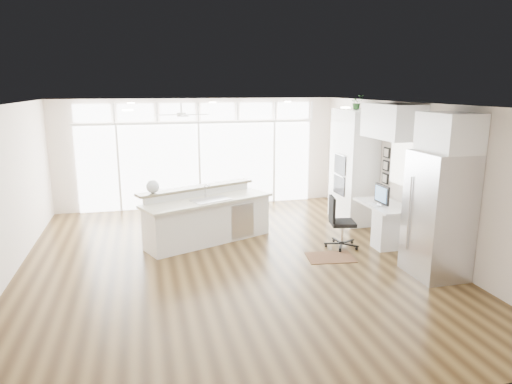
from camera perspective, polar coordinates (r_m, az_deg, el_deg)
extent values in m
cube|color=#3B2812|center=(8.07, -3.32, -8.73)|extent=(7.00, 8.00, 0.02)
cube|color=white|center=(7.50, -3.60, 10.89)|extent=(7.00, 8.00, 0.02)
cube|color=silver|center=(11.56, -7.18, 4.84)|extent=(7.00, 0.04, 2.70)
cube|color=silver|center=(3.98, 7.58, -11.21)|extent=(7.00, 0.04, 2.70)
cube|color=silver|center=(8.98, 19.06, 1.87)|extent=(0.04, 8.00, 2.70)
cube|color=silver|center=(11.55, -7.10, 3.33)|extent=(5.80, 0.06, 2.08)
cube|color=silver|center=(11.40, -7.29, 9.93)|extent=(5.90, 0.06, 0.40)
cube|color=white|center=(9.18, 17.93, 3.45)|extent=(0.04, 0.85, 0.85)
cube|color=white|center=(10.21, -9.33, 10.07)|extent=(1.16, 1.16, 0.32)
cube|color=beige|center=(7.69, -3.88, 10.79)|extent=(3.40, 3.00, 0.02)
cube|color=white|center=(10.38, 12.10, 3.16)|extent=(0.64, 1.20, 2.50)
cube|color=white|center=(9.26, 15.69, -3.75)|extent=(0.72, 1.30, 0.76)
cube|color=white|center=(8.93, 16.69, 8.47)|extent=(0.64, 1.30, 0.64)
cube|color=silver|center=(7.76, 21.84, -2.69)|extent=(0.76, 0.90, 2.00)
cube|color=white|center=(7.57, 23.04, 6.87)|extent=(0.64, 0.90, 0.60)
cube|color=black|center=(9.72, 15.95, 3.19)|extent=(0.06, 0.22, 0.80)
cube|color=white|center=(8.94, -5.96, -2.99)|extent=(2.79, 1.92, 1.04)
cube|color=#391F12|center=(8.33, 9.25, -8.06)|extent=(0.90, 0.70, 0.01)
cube|color=black|center=(8.74, 10.78, -3.76)|extent=(0.59, 0.56, 0.98)
sphere|color=silver|center=(8.71, -12.78, 0.68)|extent=(0.31, 0.31, 0.25)
cube|color=black|center=(9.08, 15.48, -0.26)|extent=(0.09, 0.49, 0.41)
cube|color=white|center=(9.04, 14.46, -1.53)|extent=(0.15, 0.31, 0.02)
imported|color=#2D622A|center=(10.24, 12.47, 10.72)|extent=(0.30, 0.33, 0.23)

